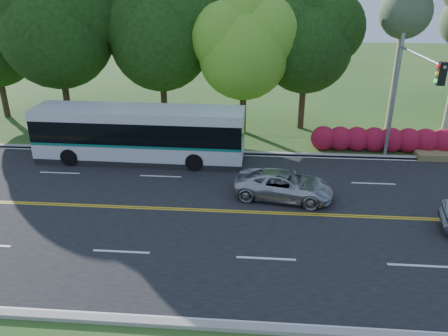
{
  "coord_description": "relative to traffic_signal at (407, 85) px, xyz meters",
  "views": [
    {
      "loc": [
        -0.96,
        -17.14,
        9.51
      ],
      "look_at": [
        -2.52,
        2.0,
        1.26
      ],
      "focal_mm": 35.0,
      "sensor_mm": 36.0,
      "label": 1
    }
  ],
  "objects": [
    {
      "name": "ground",
      "position": [
        -6.49,
        -5.4,
        -4.67
      ],
      "size": [
        120.0,
        120.0,
        0.0
      ],
      "primitive_type": "plane",
      "color": "#264617",
      "rests_on": "ground"
    },
    {
      "name": "road",
      "position": [
        -6.49,
        -5.4,
        -4.66
      ],
      "size": [
        60.0,
        14.0,
        0.02
      ],
      "primitive_type": "cube",
      "color": "black",
      "rests_on": "ground"
    },
    {
      "name": "curb_north",
      "position": [
        -6.49,
        1.75,
        -4.6
      ],
      "size": [
        60.0,
        0.3,
        0.15
      ],
      "primitive_type": "cube",
      "color": "#9F9990",
      "rests_on": "ground"
    },
    {
      "name": "curb_south",
      "position": [
        -6.49,
        -12.55,
        -4.6
      ],
      "size": [
        60.0,
        0.3,
        0.15
      ],
      "primitive_type": "cube",
      "color": "#9F9990",
      "rests_on": "ground"
    },
    {
      "name": "grass_verge",
      "position": [
        -6.49,
        3.6,
        -4.62
      ],
      "size": [
        60.0,
        4.0,
        0.1
      ],
      "primitive_type": "cube",
      "color": "#264617",
      "rests_on": "ground"
    },
    {
      "name": "lane_markings",
      "position": [
        -6.59,
        -5.4,
        -4.65
      ],
      "size": [
        57.6,
        13.82,
        0.0
      ],
      "color": "gold",
      "rests_on": "road"
    },
    {
      "name": "tree_row",
      "position": [
        -11.65,
        6.73,
        2.06
      ],
      "size": [
        44.7,
        9.1,
        13.84
      ],
      "color": "#2E2214",
      "rests_on": "ground"
    },
    {
      "name": "bougainvillea_hedge",
      "position": [
        0.69,
        2.75,
        -3.95
      ],
      "size": [
        9.5,
        2.25,
        1.5
      ],
      "color": "maroon",
      "rests_on": "ground"
    },
    {
      "name": "traffic_signal",
      "position": [
        0.0,
        0.0,
        0.0
      ],
      "size": [
        0.42,
        6.1,
        7.0
      ],
      "color": "gray",
      "rests_on": "ground"
    },
    {
      "name": "transit_bus",
      "position": [
        -14.09,
        0.25,
        -3.14
      ],
      "size": [
        11.74,
        2.76,
        3.06
      ],
      "rotation": [
        0.0,
        0.0,
        -0.02
      ],
      "color": "silver",
      "rests_on": "road"
    },
    {
      "name": "suv",
      "position": [
        -6.13,
        -3.85,
        -4.01
      ],
      "size": [
        4.93,
        2.9,
        1.29
      ],
      "primitive_type": "imported",
      "rotation": [
        0.0,
        0.0,
        1.4
      ],
      "color": "#B1B3B5",
      "rests_on": "road"
    }
  ]
}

